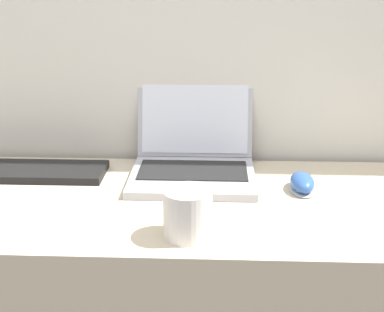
{
  "coord_description": "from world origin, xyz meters",
  "views": [
    {
      "loc": [
        0.15,
        -0.89,
        1.26
      ],
      "look_at": [
        0.1,
        0.35,
        0.82
      ],
      "focal_mm": 50.0,
      "sensor_mm": 36.0,
      "label": 1
    }
  ],
  "objects": [
    {
      "name": "drink_cup",
      "position": [
        0.1,
        0.09,
        0.79
      ],
      "size": [
        0.1,
        0.1,
        0.1
      ],
      "color": "silver",
      "rests_on": "desk"
    },
    {
      "name": "computer_mouse",
      "position": [
        0.37,
        0.34,
        0.76
      ],
      "size": [
        0.06,
        0.11,
        0.04
      ],
      "color": "#B2B2B7",
      "rests_on": "desk"
    },
    {
      "name": "laptop",
      "position": [
        0.1,
        0.44,
        0.79
      ],
      "size": [
        0.32,
        0.33,
        0.23
      ],
      "color": "#ADADB2",
      "rests_on": "desk"
    },
    {
      "name": "external_keyboard",
      "position": [
        -0.35,
        0.42,
        0.75
      ],
      "size": [
        0.43,
        0.14,
        0.02
      ],
      "color": "black",
      "rests_on": "desk"
    }
  ]
}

